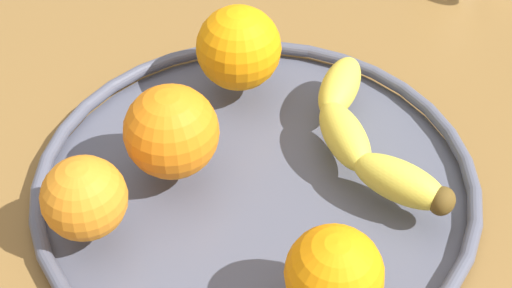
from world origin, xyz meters
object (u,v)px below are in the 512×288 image
(banana, at_px, (363,135))
(orange_front_right, at_px, (171,132))
(orange_center, at_px, (84,198))
(fruit_bowl, at_px, (256,178))
(orange_front_left, at_px, (239,48))
(orange_back_left, at_px, (334,274))

(banana, distance_m, orange_front_right, 0.16)
(banana, bearing_deg, orange_center, -86.24)
(orange_front_right, bearing_deg, banana, 69.38)
(banana, bearing_deg, fruit_bowl, -91.82)
(orange_front_left, bearing_deg, fruit_bowl, -19.97)
(fruit_bowl, distance_m, orange_front_right, 0.08)
(fruit_bowl, relative_size, orange_front_right, 4.81)
(orange_center, xyz_separation_m, orange_front_left, (-0.10, 0.18, 0.01))
(fruit_bowl, bearing_deg, orange_center, -92.71)
(orange_center, xyz_separation_m, orange_front_right, (-0.03, 0.08, 0.01))
(banana, height_order, orange_front_right, orange_front_right)
(orange_center, relative_size, orange_front_right, 0.83)
(orange_back_left, bearing_deg, fruit_bowl, 174.59)
(orange_front_right, bearing_deg, fruit_bowl, 57.50)
(orange_front_right, height_order, orange_front_left, orange_front_left)
(orange_front_left, xyz_separation_m, orange_back_left, (0.24, -0.05, -0.01))
(fruit_bowl, height_order, orange_front_left, orange_front_left)
(orange_center, xyz_separation_m, orange_back_left, (0.14, 0.12, 0.00))
(orange_back_left, bearing_deg, orange_front_left, 167.89)
(fruit_bowl, relative_size, orange_front_left, 4.74)
(orange_center, bearing_deg, orange_back_left, 41.44)
(fruit_bowl, height_order, orange_back_left, orange_back_left)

